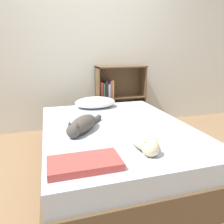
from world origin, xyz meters
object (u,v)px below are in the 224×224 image
bed (116,147)px  bookshelf (118,95)px  cat_light (143,139)px  cat_dark (82,125)px  pillow (95,102)px

bed → bookshelf: 1.35m
bed → cat_light: 0.63m
cat_dark → bookshelf: (0.77, 1.33, -0.04)m
bed → cat_dark: (-0.35, -0.08, 0.31)m
cat_light → cat_dark: cat_light is taller
bed → bookshelf: bearing=71.4°
cat_light → bed: bearing=-173.0°
pillow → bookshelf: 0.69m
bed → cat_light: size_ratio=3.46×
cat_light → cat_dark: (-0.39, 0.47, 0.00)m
cat_light → bookshelf: (0.38, 1.80, -0.03)m
pillow → bed: bearing=-86.3°
bed → cat_dark: cat_dark is taller
pillow → cat_dark: size_ratio=0.99×
bookshelf → bed: bearing=-108.6°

